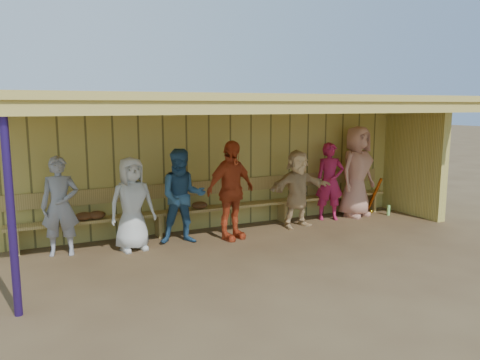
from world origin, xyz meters
name	(u,v)px	position (x,y,z in m)	size (l,w,h in m)	color
ground	(249,243)	(0.00, 0.00, 0.00)	(90.00, 90.00, 0.00)	brown
player_a	(60,206)	(-2.95, 0.70, 0.79)	(0.57, 0.38, 1.57)	gray
player_b	(132,204)	(-1.88, 0.48, 0.77)	(0.75, 0.49, 1.53)	silver
player_c	(182,196)	(-1.01, 0.50, 0.81)	(0.79, 0.62, 1.63)	#2D587E
player_d	(231,190)	(-0.17, 0.37, 0.87)	(1.02, 0.43, 1.75)	#C1441F
player_f	(297,189)	(1.34, 0.59, 0.75)	(1.40, 0.45, 1.51)	#E0B87E
player_g	(330,181)	(2.26, 0.81, 0.80)	(0.58, 0.38, 1.60)	#AA1B47
player_h	(357,172)	(2.95, 0.81, 0.96)	(0.94, 0.61, 1.92)	tan
dugout_structure	(251,141)	(0.39, 0.69, 1.69)	(8.80, 3.20, 2.50)	tan
bench	(223,201)	(0.00, 1.12, 0.53)	(7.60, 0.34, 0.93)	tan
dugout_equipment	(183,209)	(-0.84, 0.99, 0.49)	(6.41, 0.62, 0.80)	#CA5A17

